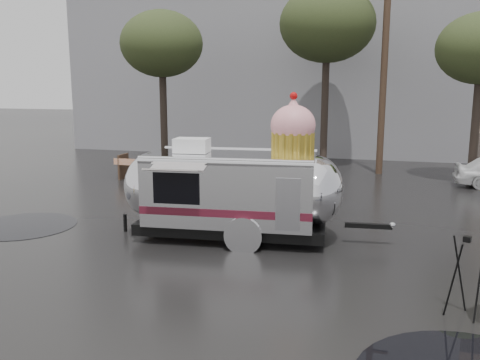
% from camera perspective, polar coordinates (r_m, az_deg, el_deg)
% --- Properties ---
extents(ground, '(120.00, 120.00, 0.00)m').
position_cam_1_polar(ground, '(9.45, -1.09, -12.82)').
color(ground, black).
rests_on(ground, ground).
extents(puddles, '(15.62, 7.90, 0.01)m').
position_cam_1_polar(puddles, '(8.83, 4.78, -14.60)').
color(puddles, black).
rests_on(puddles, ground).
extents(grey_building, '(22.00, 12.00, 13.00)m').
position_cam_1_polar(grey_building, '(33.06, 4.28, 15.41)').
color(grey_building, slate).
rests_on(grey_building, ground).
extents(utility_pole, '(1.60, 0.28, 9.00)m').
position_cam_1_polar(utility_pole, '(22.32, 15.90, 12.48)').
color(utility_pole, '#473323').
rests_on(utility_pole, ground).
extents(tree_left, '(3.64, 3.64, 6.95)m').
position_cam_1_polar(tree_left, '(23.38, -8.78, 14.78)').
color(tree_left, '#382D26').
rests_on(tree_left, ground).
extents(tree_mid, '(4.20, 4.20, 8.03)m').
position_cam_1_polar(tree_mid, '(23.58, 9.77, 16.80)').
color(tree_mid, '#382D26').
rests_on(tree_mid, ground).
extents(barricade_row, '(4.30, 0.80, 1.00)m').
position_cam_1_polar(barricade_row, '(20.22, -8.14, 1.35)').
color(barricade_row, '#473323').
rests_on(barricade_row, ground).
extents(airstream_trailer, '(6.80, 2.96, 3.67)m').
position_cam_1_polar(airstream_trailer, '(12.48, -0.50, -0.79)').
color(airstream_trailer, silver).
rests_on(airstream_trailer, ground).
extents(tripod, '(0.57, 0.53, 1.38)m').
position_cam_1_polar(tripod, '(9.14, 23.90, -9.27)').
color(tripod, black).
rests_on(tripod, ground).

